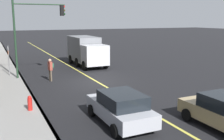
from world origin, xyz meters
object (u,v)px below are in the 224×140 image
Objects in this scene: car_tan at (224,112)px; traffic_light_mast at (34,26)px; fire_hydrant at (30,104)px; pedestrian_with_backpack at (50,68)px; street_sign_post at (9,59)px; truck_gray at (86,50)px; car_silver at (120,107)px.

traffic_light_mast reaches higher than car_tan.
car_tan is at bearing -127.14° from fire_hydrant.
street_sign_post is at bearing 44.37° from pedestrian_with_backpack.
car_tan is at bearing -157.39° from traffic_light_mast.
street_sign_post reaches higher than car_tan.
traffic_light_mast is at bearing 28.44° from pedestrian_with_backpack.
pedestrian_with_backpack is 3.71m from traffic_light_mast.
truck_gray is 7.07× the size of fire_hydrant.
truck_gray is at bearing 0.28° from car_tan.
car_tan is (-2.51, -3.93, -0.01)m from car_silver.
car_silver is 12.33m from traffic_light_mast.
traffic_light_mast reaches higher than truck_gray.
car_silver reaches higher than fire_hydrant.
car_tan is at bearing -153.01° from street_sign_post.
pedestrian_with_backpack is at bearing 21.85° from car_tan.
car_silver is at bearing -131.55° from fire_hydrant.
truck_gray is (18.24, 0.09, 0.83)m from car_tan.
car_tan reaches higher than fire_hydrant.
street_sign_post is (13.01, 3.97, 0.78)m from car_silver.
car_tan is 1.61× the size of street_sign_post.
traffic_light_mast is 2.38× the size of street_sign_post.
car_silver is at bearing -163.03° from street_sign_post.
traffic_light_mast reaches higher than car_silver.
car_silver is 0.98× the size of car_tan.
truck_gray is 7.59m from traffic_light_mast.
traffic_light_mast reaches higher than fire_hydrant.
fire_hydrant is (5.76, 7.60, -0.31)m from car_tan.
car_silver is at bearing 57.49° from car_tan.
traffic_light_mast is (-4.08, 5.81, 2.70)m from truck_gray.
car_tan is at bearing -179.72° from truck_gray.
car_silver is 0.63× the size of truck_gray.
car_tan reaches higher than car_silver.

